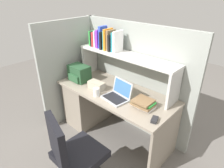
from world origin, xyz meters
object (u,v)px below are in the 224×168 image
at_px(laptop, 118,95).
at_px(backpack, 79,73).
at_px(office_chair, 75,161).
at_px(paper_cup, 96,92).
at_px(computer_mouse, 155,120).
at_px(tissue_box, 96,85).

xyz_separation_m(laptop, backpack, (-0.74, 0.00, 0.06)).
distance_m(laptop, office_chair, 0.87).
relative_size(laptop, office_chair, 0.37).
bearing_deg(paper_cup, office_chair, -60.91).
distance_m(computer_mouse, office_chair, 0.89).
distance_m(computer_mouse, paper_cup, 0.80).
xyz_separation_m(laptop, paper_cup, (-0.23, -0.14, 0.00)).
height_order(laptop, office_chair, laptop).
bearing_deg(computer_mouse, office_chair, -141.29).
bearing_deg(computer_mouse, laptop, 153.18).
bearing_deg(paper_cup, backpack, 164.35).
height_order(tissue_box, office_chair, office_chair).
height_order(laptop, backpack, backpack).
xyz_separation_m(backpack, tissue_box, (0.38, -0.01, -0.06)).
distance_m(laptop, computer_mouse, 0.57).
height_order(laptop, paper_cup, laptop).
bearing_deg(office_chair, backpack, -25.90).
height_order(computer_mouse, paper_cup, paper_cup).
relative_size(computer_mouse, paper_cup, 0.98).
height_order(backpack, paper_cup, backpack).
bearing_deg(laptop, computer_mouse, -8.30).
bearing_deg(laptop, paper_cup, -148.79).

